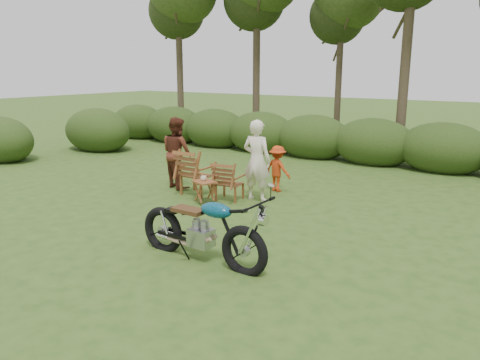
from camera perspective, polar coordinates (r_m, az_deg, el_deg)
The scene contains 10 objects.
ground at distance 7.26m, azimuth -6.97°, elevation -9.78°, with size 80.00×80.00×0.00m, color #2C4A18.
tree_line at distance 15.31m, azimuth 19.51°, elevation 16.33°, with size 22.52×11.62×8.14m.
motorcycle at distance 7.27m, azimuth -4.71°, elevation -9.66°, with size 2.22×0.84×1.27m, color #0B729A, non-canonical shape.
lawn_chair_right at distance 10.42m, azimuth -1.27°, elevation -2.41°, with size 0.60×0.60×0.87m, color #5C3517, non-canonical shape.
lawn_chair_left at distance 10.92m, azimuth -5.17°, elevation -1.72°, with size 0.73×0.73×1.06m, color brown, non-canonical shape.
side_table at distance 10.07m, azimuth -4.34°, elevation -1.52°, with size 0.49×0.41×0.51m, color brown, non-canonical shape.
cup at distance 10.03m, azimuth -4.47°, elevation 0.20°, with size 0.13×0.13×0.10m, color beige.
adult_a at distance 10.38m, azimuth 2.02°, elevation -2.48°, with size 0.65×0.43×1.79m, color #F6E5CB.
adult_b at distance 11.62m, azimuth -7.52°, elevation -0.86°, with size 0.84×0.65×1.72m, color #582719.
child at distance 11.18m, azimuth 4.54°, elevation -1.35°, with size 0.71×0.41×1.09m, color #BD3711.
Camera 1 is at (4.36, -5.05, 2.85)m, focal length 35.00 mm.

